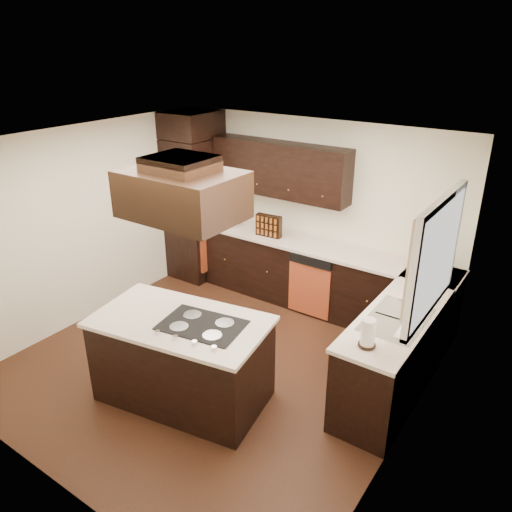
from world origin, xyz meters
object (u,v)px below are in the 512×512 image
at_px(range_hood, 182,194).
at_px(spice_rack, 269,226).
at_px(island, 183,361).
at_px(oven_column, 195,209).

relative_size(range_hood, spice_rack, 2.87).
bearing_deg(island, range_hood, 64.69).
relative_size(oven_column, island, 1.29).
height_order(oven_column, range_hood, range_hood).
xyz_separation_m(island, spice_rack, (-0.51, 2.35, 0.63)).
bearing_deg(range_hood, island, -105.60).
relative_size(island, range_hood, 1.57).
distance_m(oven_column, island, 3.06).
height_order(oven_column, island, oven_column).
bearing_deg(oven_column, island, -52.04).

